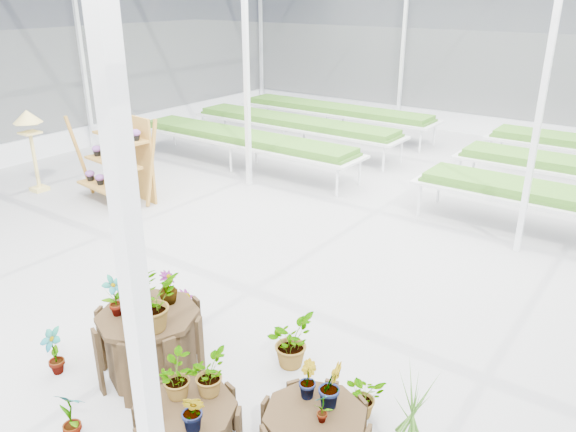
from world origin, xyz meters
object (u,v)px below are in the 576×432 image
Objects in this scene: plinth_mid at (188,429)px; bird_table at (33,151)px; plinth_tall at (151,344)px; shelf_rack at (115,160)px.

plinth_mid is 8.99m from bird_table.
plinth_tall is 1.20× the size of plinth_mid.
shelf_rack is at bearing 13.15° from bird_table.
shelf_rack is (-6.30, 4.16, 0.64)m from plinth_mid.
bird_table reaches higher than plinth_tall.
shelf_rack is 0.99× the size of bird_table.
plinth_mid is (1.20, -0.60, -0.15)m from plinth_tall.
shelf_rack is (-5.10, 3.56, 0.50)m from plinth_tall.
shelf_rack reaches higher than plinth_tall.
plinth_tall is 1.35m from plinth_mid.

